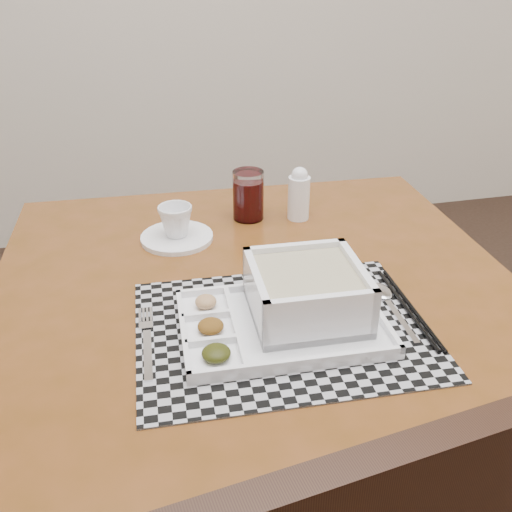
# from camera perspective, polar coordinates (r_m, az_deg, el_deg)

# --- Properties ---
(dining_table) EXTENTS (0.99, 0.99, 0.71)m
(dining_table) POSITION_cam_1_polar(r_m,az_deg,el_deg) (1.06, 0.26, -6.52)
(dining_table) COLOR #57330F
(dining_table) RESTS_ON ground
(placemat) EXTENTS (0.48, 0.38, 0.00)m
(placemat) POSITION_cam_1_polar(r_m,az_deg,el_deg) (0.92, 2.67, -7.25)
(placemat) COLOR #A0A0A7
(placemat) RESTS_ON dining_table
(serving_tray) EXTENTS (0.33, 0.23, 0.10)m
(serving_tray) POSITION_cam_1_polar(r_m,az_deg,el_deg) (0.91, 4.24, -4.64)
(serving_tray) COLOR white
(serving_tray) RESTS_ON placemat
(fork) EXTENTS (0.03, 0.19, 0.00)m
(fork) POSITION_cam_1_polar(r_m,az_deg,el_deg) (0.90, -10.91, -8.22)
(fork) COLOR silver
(fork) RESTS_ON placemat
(spoon) EXTENTS (0.04, 0.18, 0.01)m
(spoon) POSITION_cam_1_polar(r_m,az_deg,el_deg) (1.01, 12.66, -3.85)
(spoon) COLOR silver
(spoon) RESTS_ON placemat
(chopsticks) EXTENTS (0.03, 0.24, 0.01)m
(chopsticks) POSITION_cam_1_polar(r_m,az_deg,el_deg) (0.99, 15.05, -5.02)
(chopsticks) COLOR black
(chopsticks) RESTS_ON placemat
(saucer) EXTENTS (0.15, 0.15, 0.01)m
(saucer) POSITION_cam_1_polar(r_m,az_deg,el_deg) (1.19, -7.91, 1.85)
(saucer) COLOR white
(saucer) RESTS_ON dining_table
(cup) EXTENTS (0.09, 0.09, 0.07)m
(cup) POSITION_cam_1_polar(r_m,az_deg,el_deg) (1.18, -8.03, 3.49)
(cup) COLOR white
(cup) RESTS_ON saucer
(juice_glass) EXTENTS (0.07, 0.07, 0.11)m
(juice_glass) POSITION_cam_1_polar(r_m,az_deg,el_deg) (1.26, -0.78, 5.93)
(juice_glass) COLOR white
(juice_glass) RESTS_ON dining_table
(creamer_bottle) EXTENTS (0.05, 0.05, 0.12)m
(creamer_bottle) POSITION_cam_1_polar(r_m,az_deg,el_deg) (1.26, 4.31, 6.19)
(creamer_bottle) COLOR white
(creamer_bottle) RESTS_ON dining_table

